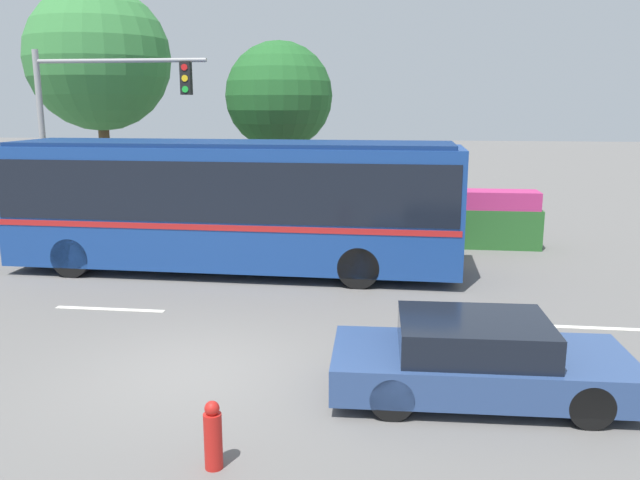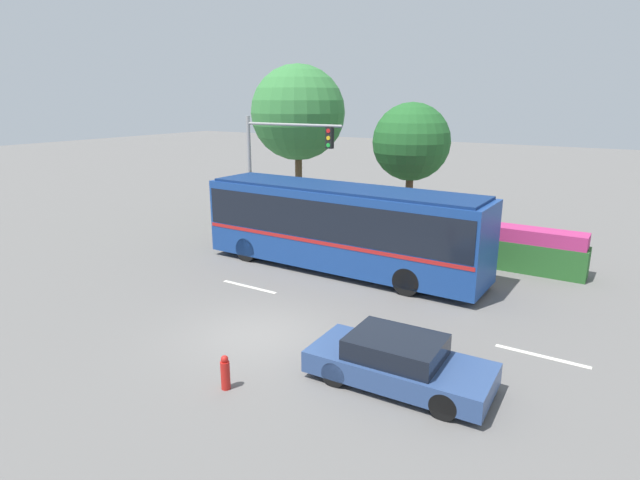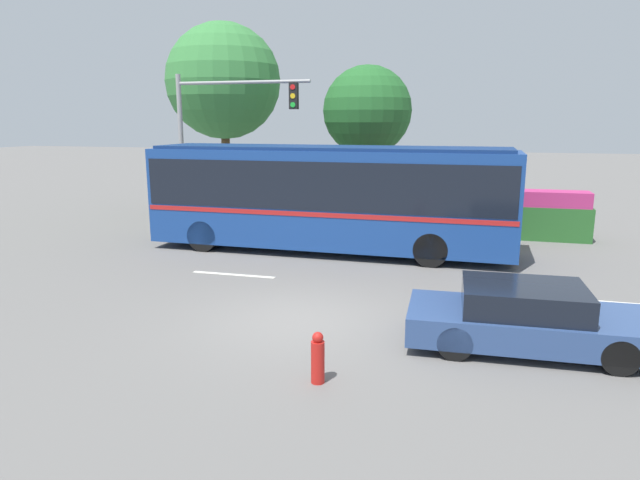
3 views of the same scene
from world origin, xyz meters
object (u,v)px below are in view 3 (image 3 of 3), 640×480
(traffic_light_pole, at_px, (215,128))
(street_tree_centre, at_px, (367,111))
(city_bus, at_px, (329,193))
(street_tree_left, at_px, (223,82))
(sedan_foreground, at_px, (527,318))
(fire_hydrant, at_px, (318,359))

(traffic_light_pole, relative_size, street_tree_centre, 0.90)
(city_bus, distance_m, street_tree_left, 10.06)
(street_tree_centre, bearing_deg, traffic_light_pole, -135.20)
(street_tree_centre, bearing_deg, street_tree_left, -177.13)
(city_bus, relative_size, traffic_light_pole, 1.99)
(traffic_light_pole, bearing_deg, sedan_foreground, -40.52)
(sedan_foreground, distance_m, street_tree_centre, 15.20)
(sedan_foreground, bearing_deg, traffic_light_pole, 137.51)
(street_tree_centre, bearing_deg, city_bus, -89.53)
(fire_hydrant, bearing_deg, street_tree_left, 118.88)
(sedan_foreground, xyz_separation_m, fire_hydrant, (-3.34, -2.37, -0.16))
(city_bus, height_order, street_tree_centre, street_tree_centre)
(street_tree_left, bearing_deg, traffic_light_pole, -69.72)
(city_bus, height_order, fire_hydrant, city_bus)
(city_bus, height_order, traffic_light_pole, traffic_light_pole)
(traffic_light_pole, bearing_deg, city_bus, -23.76)
(fire_hydrant, bearing_deg, city_bus, 103.21)
(city_bus, xyz_separation_m, street_tree_centre, (-0.06, 6.91, 2.64))
(city_bus, bearing_deg, traffic_light_pole, -22.96)
(street_tree_left, relative_size, street_tree_centre, 1.30)
(street_tree_left, bearing_deg, fire_hydrant, -61.12)
(city_bus, distance_m, fire_hydrant, 9.42)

